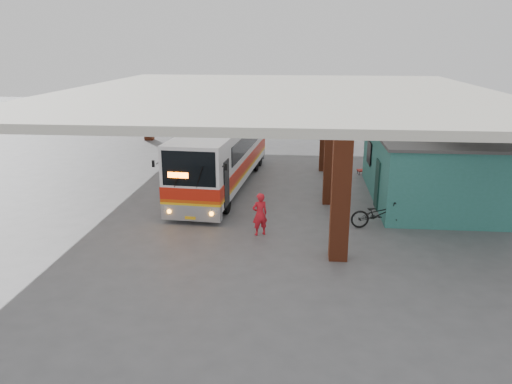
{
  "coord_description": "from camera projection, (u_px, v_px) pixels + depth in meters",
  "views": [
    {
      "loc": [
        1.73,
        -18.43,
        6.87
      ],
      "look_at": [
        -0.0,
        0.0,
        1.32
      ],
      "focal_mm": 35.0,
      "sensor_mm": 36.0,
      "label": 1
    }
  ],
  "objects": [
    {
      "name": "shop_building",
      "position": [
        430.0,
        166.0,
        22.39
      ],
      "size": [
        5.2,
        8.2,
        3.11
      ],
      "color": "#2F7769",
      "rests_on": "ground"
    },
    {
      "name": "canopy_roof",
      "position": [
        278.0,
        93.0,
        24.56
      ],
      "size": [
        21.0,
        23.0,
        0.3
      ],
      "primitive_type": "cube",
      "color": "silver",
      "rests_on": "brick_columns"
    },
    {
      "name": "red_chair",
      "position": [
        363.0,
        168.0,
        26.98
      ],
      "size": [
        0.5,
        0.5,
        0.82
      ],
      "rotation": [
        0.0,
        0.0,
        0.18
      ],
      "color": "red",
      "rests_on": "ground"
    },
    {
      "name": "coach_bus",
      "position": [
        223.0,
        154.0,
        24.36
      ],
      "size": [
        3.25,
        11.58,
        3.33
      ],
      "rotation": [
        0.0,
        0.0,
        -0.08
      ],
      "color": "white",
      "rests_on": "ground"
    },
    {
      "name": "ground",
      "position": [
        256.0,
        224.0,
        19.7
      ],
      "size": [
        90.0,
        90.0,
        0.0
      ],
      "primitive_type": "plane",
      "color": "#515154",
      "rests_on": "ground"
    },
    {
      "name": "pedestrian",
      "position": [
        260.0,
        214.0,
        18.37
      ],
      "size": [
        0.7,
        0.61,
        1.62
      ],
      "primitive_type": "imported",
      "rotation": [
        0.0,
        0.0,
        3.6
      ],
      "color": "red",
      "rests_on": "ground"
    },
    {
      "name": "motorcycle",
      "position": [
        378.0,
        214.0,
        19.16
      ],
      "size": [
        2.16,
        0.99,
        1.09
      ],
      "primitive_type": "imported",
      "rotation": [
        0.0,
        0.0,
        1.7
      ],
      "color": "black",
      "rests_on": "ground"
    },
    {
      "name": "brick_columns",
      "position": [
        296.0,
        146.0,
        23.72
      ],
      "size": [
        20.1,
        21.6,
        4.35
      ],
      "color": "maroon",
      "rests_on": "ground"
    }
  ]
}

